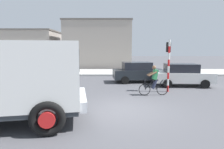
{
  "coord_description": "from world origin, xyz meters",
  "views": [
    {
      "loc": [
        -0.59,
        -8.26,
        2.66
      ],
      "look_at": [
        -0.59,
        2.5,
        1.2
      ],
      "focal_mm": 30.6,
      "sensor_mm": 36.0,
      "label": 1
    }
  ],
  "objects_px": {
    "truck_foreground": "(4,78)",
    "car_red_near": "(138,72)",
    "traffic_light_pole": "(169,58)",
    "pedestrian_near_kerb": "(76,69)",
    "cyclist": "(154,80)",
    "car_white_mid": "(182,75)"
  },
  "relations": [
    {
      "from": "truck_foreground",
      "to": "car_red_near",
      "type": "height_order",
      "value": "truck_foreground"
    },
    {
      "from": "traffic_light_pole",
      "to": "pedestrian_near_kerb",
      "type": "relative_size",
      "value": 1.98
    },
    {
      "from": "cyclist",
      "to": "car_red_near",
      "type": "bearing_deg",
      "value": 94.02
    },
    {
      "from": "cyclist",
      "to": "car_red_near",
      "type": "xyz_separation_m",
      "value": [
        -0.31,
        4.43,
        -0.05
      ]
    },
    {
      "from": "truck_foreground",
      "to": "car_white_mid",
      "type": "height_order",
      "value": "truck_foreground"
    },
    {
      "from": "cyclist",
      "to": "pedestrian_near_kerb",
      "type": "relative_size",
      "value": 1.07
    },
    {
      "from": "traffic_light_pole",
      "to": "pedestrian_near_kerb",
      "type": "bearing_deg",
      "value": 143.42
    },
    {
      "from": "car_white_mid",
      "to": "pedestrian_near_kerb",
      "type": "distance_m",
      "value": 8.77
    },
    {
      "from": "truck_foreground",
      "to": "traffic_light_pole",
      "type": "bearing_deg",
      "value": 35.81
    },
    {
      "from": "car_white_mid",
      "to": "cyclist",
      "type": "bearing_deg",
      "value": -133.29
    },
    {
      "from": "traffic_light_pole",
      "to": "truck_foreground",
      "type": "bearing_deg",
      "value": -144.19
    },
    {
      "from": "cyclist",
      "to": "car_white_mid",
      "type": "distance_m",
      "value": 3.83
    },
    {
      "from": "truck_foreground",
      "to": "cyclist",
      "type": "relative_size",
      "value": 3.34
    },
    {
      "from": "traffic_light_pole",
      "to": "car_red_near",
      "type": "distance_m",
      "value": 3.91
    },
    {
      "from": "truck_foreground",
      "to": "car_white_mid",
      "type": "relative_size",
      "value": 1.4
    },
    {
      "from": "truck_foreground",
      "to": "traffic_light_pole",
      "type": "xyz_separation_m",
      "value": [
        7.21,
        5.2,
        0.4
      ]
    },
    {
      "from": "cyclist",
      "to": "traffic_light_pole",
      "type": "bearing_deg",
      "value": 42.83
    },
    {
      "from": "pedestrian_near_kerb",
      "to": "traffic_light_pole",
      "type": "bearing_deg",
      "value": -36.58
    },
    {
      "from": "truck_foreground",
      "to": "cyclist",
      "type": "height_order",
      "value": "truck_foreground"
    },
    {
      "from": "car_red_near",
      "to": "pedestrian_near_kerb",
      "type": "height_order",
      "value": "pedestrian_near_kerb"
    },
    {
      "from": "truck_foreground",
      "to": "traffic_light_pole",
      "type": "height_order",
      "value": "traffic_light_pole"
    },
    {
      "from": "cyclist",
      "to": "car_white_mid",
      "type": "bearing_deg",
      "value": 46.71
    }
  ]
}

